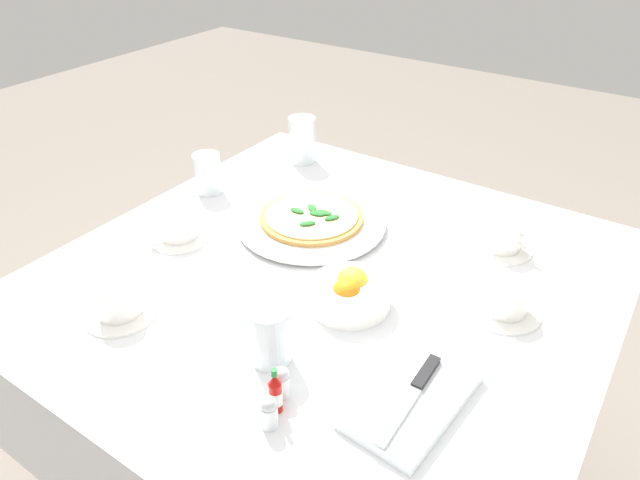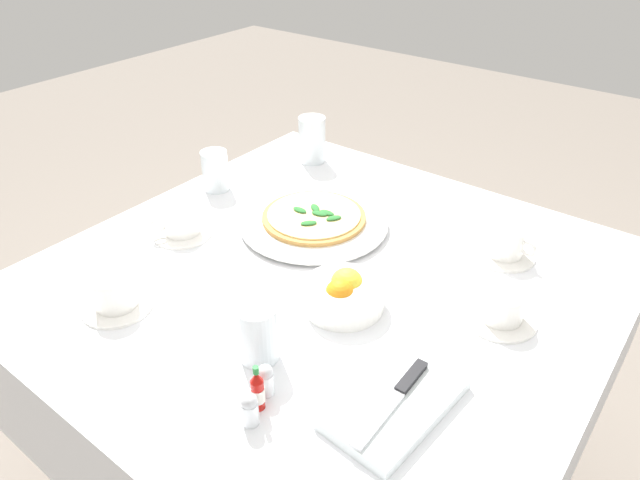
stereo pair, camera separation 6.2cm
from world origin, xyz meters
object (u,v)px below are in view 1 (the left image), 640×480
water_glass_right_edge (302,143)px  napkin_folded (412,399)px  water_glass_far_left (270,339)px  pepper_shaker (282,383)px  coffee_cup_center_back (503,237)px  pizza (312,216)px  coffee_cup_near_right (118,300)px  salt_shaker (269,413)px  coffee_cup_back_corner (178,229)px  hot_sauce_bottle (275,394)px  water_glass_left_edge (208,175)px  coffee_cup_far_right (506,300)px  dinner_knife (412,394)px  citrus_bowl (350,293)px  pizza_plate (312,222)px

water_glass_right_edge → napkin_folded: size_ratio=0.54×
water_glass_far_left → pepper_shaker: 0.08m
napkin_folded → coffee_cup_center_back: bearing=-171.8°
pizza → coffee_cup_near_right: (0.45, -0.11, 0.01)m
salt_shaker → coffee_cup_back_corner: bearing=-121.0°
salt_shaker → coffee_cup_center_back: bearing=169.2°
coffee_cup_center_back → pepper_shaker: (0.58, -0.14, -0.01)m
water_glass_right_edge → napkin_folded: water_glass_right_edge is taller
coffee_cup_back_corner → hot_sauce_bottle: bearing=61.1°
water_glass_left_edge → napkin_folded: (0.33, 0.72, -0.04)m
coffee_cup_far_right → hot_sauce_bottle: hot_sauce_bottle is taller
coffee_cup_near_right → water_glass_left_edge: 0.48m
napkin_folded → hot_sauce_bottle: bearing=-48.3°
dinner_knife → citrus_bowl: bearing=-128.4°
coffee_cup_far_right → hot_sauce_bottle: size_ratio=1.57×
pizza_plate → napkin_folded: (0.34, 0.42, -0.00)m
napkin_folded → dinner_knife: bearing=5.8°
salt_shaker → water_glass_right_edge: bearing=-147.5°
napkin_folded → coffee_cup_back_corner: bearing=-97.4°
coffee_cup_center_back → coffee_cup_back_corner: bearing=-59.4°
citrus_bowl → pepper_shaker: (0.25, 0.03, -0.00)m
pizza_plate → dinner_knife: size_ratio=1.71×
water_glass_right_edge → salt_shaker: water_glass_right_edge is taller
water_glass_left_edge → pepper_shaker: size_ratio=1.79×
hot_sauce_bottle → pepper_shaker: 0.03m
pizza → coffee_cup_center_back: size_ratio=1.76×
coffee_cup_back_corner → salt_shaker: size_ratio=2.31×
coffee_cup_near_right → hot_sauce_bottle: hot_sauce_bottle is taller
coffee_cup_near_right → pepper_shaker: coffee_cup_near_right is taller
coffee_cup_near_right → coffee_cup_center_back: size_ratio=0.98×
citrus_bowl → coffee_cup_near_right: bearing=-51.8°
pizza → coffee_cup_near_right: bearing=-14.0°
citrus_bowl → dinner_knife: bearing=52.8°
coffee_cup_near_right → pizza_plate: bearing=166.0°
pizza_plate → water_glass_far_left: (0.38, 0.18, 0.03)m
coffee_cup_back_corner → dinner_knife: coffee_cup_back_corner is taller
coffee_cup_near_right → dinner_knife: coffee_cup_near_right is taller
napkin_folded → dinner_knife: 0.01m
water_glass_right_edge → water_glass_far_left: water_glass_right_edge is taller
salt_shaker → pepper_shaker: 0.06m
coffee_cup_back_corner → coffee_cup_center_back: bearing=120.6°
pizza → coffee_cup_far_right: bearing=83.8°
coffee_cup_far_right → pepper_shaker: coffee_cup_far_right is taller
coffee_cup_center_back → citrus_bowl: size_ratio=0.88×
citrus_bowl → pizza_plate: bearing=-131.0°
coffee_cup_back_corner → water_glass_far_left: 0.43m
coffee_cup_far_right → water_glass_left_edge: (-0.04, -0.77, 0.02)m
hot_sauce_bottle → pepper_shaker: hot_sauce_bottle is taller
citrus_bowl → water_glass_far_left: bearing=-9.3°
dinner_knife → napkin_folded: bearing=180.0°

